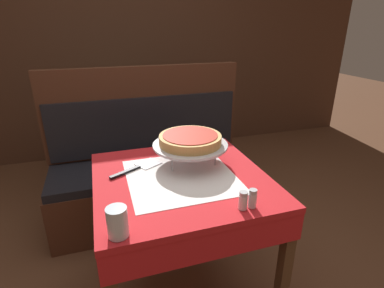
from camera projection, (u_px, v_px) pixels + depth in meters
name	position (u px, v px, depth m)	size (l,w,h in m)	color
dining_table_front	(181.00, 194.00, 1.50)	(0.83, 0.83, 0.78)	red
dining_table_rear	(120.00, 111.00, 2.98)	(0.67, 0.67, 0.77)	#1E6B33
booth_bench	(152.00, 177.00, 2.37)	(1.53, 0.53, 1.17)	#4C2819
back_wall_panel	(124.00, 49.00, 3.30)	(6.00, 0.04, 2.40)	#4C2D1E
pizza_pan_stand	(190.00, 146.00, 1.56)	(0.39, 0.39, 0.11)	#ADADB2
deep_dish_pizza	(190.00, 139.00, 1.55)	(0.32, 0.32, 0.05)	tan
pizza_server	(137.00, 168.00, 1.54)	(0.28, 0.19, 0.01)	#BCBCC1
water_glass_near	(117.00, 222.00, 1.03)	(0.07, 0.07, 0.11)	silver
salt_shaker	(243.00, 200.00, 1.19)	(0.04, 0.04, 0.08)	silver
pepper_shaker	(253.00, 198.00, 1.20)	(0.03, 0.03, 0.08)	silver
napkin_holder	(182.00, 139.00, 1.80)	(0.10, 0.05, 0.09)	#B2B2B7
condiment_caddy	(128.00, 94.00, 3.00)	(0.15, 0.15, 0.16)	black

